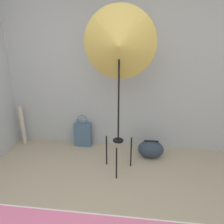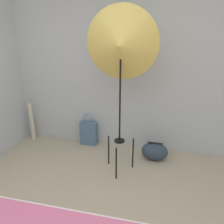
{
  "view_description": "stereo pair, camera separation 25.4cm",
  "coord_description": "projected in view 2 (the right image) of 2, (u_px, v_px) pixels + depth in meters",
  "views": [
    {
      "loc": [
        0.45,
        -1.11,
        1.85
      ],
      "look_at": [
        0.14,
        1.33,
        0.93
      ],
      "focal_mm": 35.0,
      "sensor_mm": 36.0,
      "label": 1
    },
    {
      "loc": [
        0.7,
        -1.06,
        1.85
      ],
      "look_at": [
        0.14,
        1.33,
        0.93
      ],
      "focal_mm": 35.0,
      "sensor_mm": 36.0,
      "label": 2
    }
  ],
  "objects": [
    {
      "name": "photo_umbrella",
      "position": [
        121.0,
        46.0,
        2.51
      ],
      "size": [
        0.88,
        0.36,
        2.14
      ],
      "color": "black",
      "rests_on": "ground_plane"
    },
    {
      "name": "paper_roll",
      "position": [
        32.0,
        121.0,
        3.87
      ],
      "size": [
        0.07,
        0.07,
        0.68
      ],
      "color": "beige",
      "rests_on": "ground_plane"
    },
    {
      "name": "duffel_bag",
      "position": [
        155.0,
        151.0,
        3.31
      ],
      "size": [
        0.39,
        0.27,
        0.28
      ],
      "color": "#2D3D4C",
      "rests_on": "ground_plane"
    },
    {
      "name": "tote_bag",
      "position": [
        89.0,
        133.0,
        3.72
      ],
      "size": [
        0.28,
        0.12,
        0.55
      ],
      "color": "slate",
      "rests_on": "ground_plane"
    },
    {
      "name": "wall_back",
      "position": [
        116.0,
        69.0,
        3.36
      ],
      "size": [
        8.0,
        0.05,
        2.6
      ],
      "color": "#B7BCC1",
      "rests_on": "ground_plane"
    }
  ]
}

